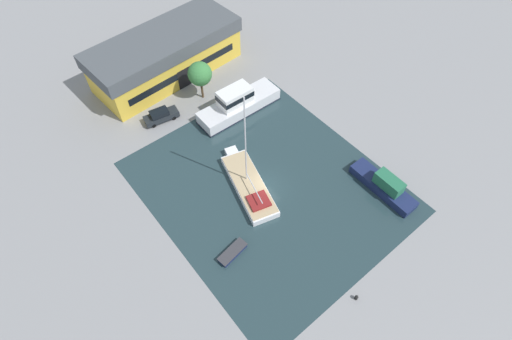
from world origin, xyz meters
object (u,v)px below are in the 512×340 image
warehouse_building (166,55)px  parked_car (161,116)px  cabin_boat (384,185)px  sailboat_moored (249,184)px  small_dinghy (233,252)px  motor_cruiser (238,103)px  quay_tree_near_building (200,74)px

warehouse_building → parked_car: size_ratio=4.68×
warehouse_building → cabin_boat: 36.48m
warehouse_building → sailboat_moored: 25.22m
parked_car → sailboat_moored: (2.28, -16.62, -0.29)m
cabin_boat → small_dinghy: bearing=166.5°
warehouse_building → small_dinghy: (-10.84, -30.57, -3.02)m
parked_car → motor_cruiser: 10.77m
quay_tree_near_building → parked_car: (-7.15, -0.26, -3.37)m
warehouse_building → cabin_boat: bearing=-80.7°
motor_cruiser → small_dinghy: bearing=141.6°
quay_tree_near_building → cabin_boat: size_ratio=0.67×
parked_car → small_dinghy: (-4.60, -22.43, -0.57)m
small_dinghy → cabin_boat: cabin_boat is taller
motor_cruiser → small_dinghy: (-13.93, -17.08, -1.19)m
quay_tree_near_building → parked_car: 7.90m
motor_cruiser → cabin_boat: 22.56m
quay_tree_near_building → motor_cruiser: bearing=-68.8°
warehouse_building → parked_car: 10.54m
quay_tree_near_building → warehouse_building: bearing=96.6°
small_dinghy → cabin_boat: bearing=67.3°
parked_car → warehouse_building: bearing=152.0°
small_dinghy → warehouse_building: bearing=151.9°
motor_cruiser → warehouse_building: bearing=13.7°
sailboat_moored → motor_cruiser: size_ratio=1.14×
parked_car → motor_cruiser: bearing=69.6°
warehouse_building → quay_tree_near_building: bearing=-87.5°
sailboat_moored → cabin_boat: (12.40, -10.65, 0.36)m
small_dinghy → quay_tree_near_building: bearing=144.0°
small_dinghy → sailboat_moored: bearing=121.5°
warehouse_building → parked_car: (-6.24, -8.14, -2.45)m
sailboat_moored → cabin_boat: 16.35m
warehouse_building → sailboat_moored: size_ratio=1.65×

